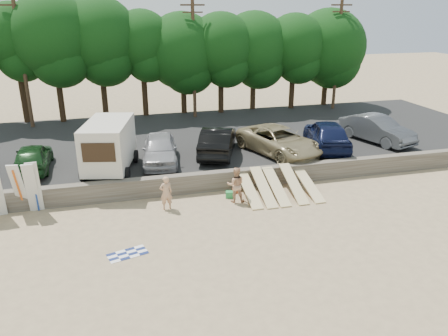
% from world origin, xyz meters
% --- Properties ---
extents(ground, '(120.00, 120.00, 0.00)m').
position_xyz_m(ground, '(0.00, 0.00, 0.00)').
color(ground, tan).
rests_on(ground, ground).
extents(seawall, '(44.00, 0.50, 1.00)m').
position_xyz_m(seawall, '(0.00, 3.00, 0.50)').
color(seawall, '#6B6356').
rests_on(seawall, ground).
extents(parking_lot, '(44.00, 14.50, 0.70)m').
position_xyz_m(parking_lot, '(0.00, 10.50, 0.35)').
color(parking_lot, '#282828').
rests_on(parking_lot, ground).
extents(treeline, '(34.13, 6.65, 9.29)m').
position_xyz_m(treeline, '(0.45, 17.45, 6.22)').
color(treeline, '#382616').
rests_on(treeline, parking_lot).
extents(utility_poles, '(25.80, 0.26, 9.00)m').
position_xyz_m(utility_poles, '(2.00, 16.00, 5.43)').
color(utility_poles, '#473321').
rests_on(utility_poles, parking_lot).
extents(box_trailer, '(3.12, 4.57, 2.68)m').
position_xyz_m(box_trailer, '(-4.65, 5.29, 2.20)').
color(box_trailer, beige).
rests_on(box_trailer, parking_lot).
extents(car_1, '(1.76, 4.29, 1.46)m').
position_xyz_m(car_1, '(-8.62, 6.45, 1.43)').
color(car_1, black).
rests_on(car_1, parking_lot).
extents(car_2, '(2.43, 4.84, 1.58)m').
position_xyz_m(car_2, '(-1.93, 5.94, 1.49)').
color(car_2, '#9D9CA1').
rests_on(car_2, parking_lot).
extents(car_3, '(3.41, 5.36, 1.67)m').
position_xyz_m(car_3, '(1.52, 6.52, 1.53)').
color(car_3, black).
rests_on(car_3, parking_lot).
extents(car_4, '(4.39, 6.30, 1.60)m').
position_xyz_m(car_4, '(5.04, 5.76, 1.50)').
color(car_4, '#92835D').
rests_on(car_4, parking_lot).
extents(car_5, '(3.38, 5.67, 1.81)m').
position_xyz_m(car_5, '(8.22, 5.94, 1.60)').
color(car_5, black).
rests_on(car_5, parking_lot).
extents(car_6, '(3.25, 5.35, 1.66)m').
position_xyz_m(car_6, '(12.03, 6.47, 1.53)').
color(car_6, '#4D4F52').
rests_on(car_6, parking_lot).
extents(surfboard_upright_4, '(0.61, 0.89, 2.50)m').
position_xyz_m(surfboard_upright_4, '(-8.71, 2.62, 1.25)').
color(surfboard_upright_4, silver).
rests_on(surfboard_upright_4, ground).
extents(surfboard_upright_5, '(0.54, 0.79, 2.52)m').
position_xyz_m(surfboard_upright_5, '(-8.15, 2.42, 1.26)').
color(surfboard_upright_5, silver).
rests_on(surfboard_upright_5, ground).
extents(surfboard_upright_6, '(0.56, 0.65, 2.55)m').
position_xyz_m(surfboard_upright_6, '(-8.01, 2.48, 1.28)').
color(surfboard_upright_6, silver).
rests_on(surfboard_upright_6, ground).
extents(surfboard_low_0, '(0.56, 2.89, 0.95)m').
position_xyz_m(surfboard_low_0, '(1.90, 1.59, 0.48)').
color(surfboard_low_0, beige).
rests_on(surfboard_low_0, ground).
extents(surfboard_low_1, '(0.56, 2.84, 1.11)m').
position_xyz_m(surfboard_low_1, '(2.61, 1.49, 0.56)').
color(surfboard_low_1, beige).
rests_on(surfboard_low_1, ground).
extents(surfboard_low_2, '(0.56, 2.86, 1.04)m').
position_xyz_m(surfboard_low_2, '(3.28, 1.50, 0.52)').
color(surfboard_low_2, beige).
rests_on(surfboard_low_2, ground).
extents(surfboard_low_3, '(0.56, 2.81, 1.17)m').
position_xyz_m(surfboard_low_3, '(4.21, 1.47, 0.59)').
color(surfboard_low_3, beige).
rests_on(surfboard_low_3, ground).
extents(surfboard_low_4, '(0.56, 2.92, 0.83)m').
position_xyz_m(surfboard_low_4, '(5.06, 1.51, 0.41)').
color(surfboard_low_4, beige).
rests_on(surfboard_low_4, ground).
extents(beachgoer_a, '(0.64, 0.45, 1.64)m').
position_xyz_m(beachgoer_a, '(-2.23, 1.37, 0.82)').
color(beachgoer_a, tan).
rests_on(beachgoer_a, ground).
extents(beachgoer_b, '(1.00, 0.86, 1.77)m').
position_xyz_m(beachgoer_b, '(1.14, 1.34, 0.89)').
color(beachgoer_b, tan).
rests_on(beachgoer_b, ground).
extents(cooler, '(0.45, 0.39, 0.32)m').
position_xyz_m(cooler, '(0.98, 1.88, 0.16)').
color(cooler, green).
rests_on(cooler, ground).
extents(gear_bag, '(0.34, 0.30, 0.22)m').
position_xyz_m(gear_bag, '(1.45, 2.40, 0.11)').
color(gear_bag, '#E6481B').
rests_on(gear_bag, ground).
extents(beach_towel, '(1.85, 1.85, 0.00)m').
position_xyz_m(beach_towel, '(-4.22, -2.22, 0.01)').
color(beach_towel, white).
rests_on(beach_towel, ground).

